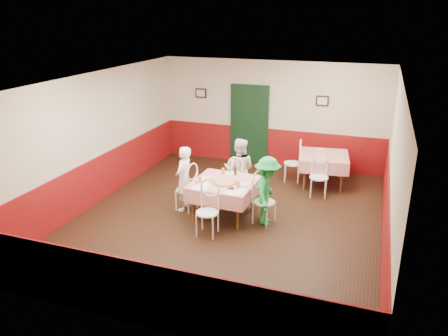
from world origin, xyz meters
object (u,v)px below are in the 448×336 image
(diner_far, at_px, (239,170))
(chair_second_a, at_px, (292,163))
(chair_right, at_px, (264,202))
(glass_b, at_px, (238,185))
(second_table, at_px, (323,170))
(chair_left, at_px, (186,190))
(glass_c, at_px, (223,171))
(diner_left, at_px, (184,179))
(beer_bottle, at_px, (235,171))
(diner_right, at_px, (267,191))
(wallet, at_px, (232,188))
(main_table, at_px, (224,199))
(glass_a, at_px, (200,180))
(chair_near, at_px, (207,213))
(chair_second_b, at_px, (319,177))
(chair_far, at_px, (238,181))
(pizza, at_px, (224,182))

(diner_far, bearing_deg, chair_second_a, -124.74)
(chair_right, relative_size, glass_b, 6.93)
(second_table, relative_size, chair_second_a, 1.24)
(chair_left, xyz_separation_m, diner_far, (0.88, 0.87, 0.26))
(glass_c, relative_size, diner_left, 0.09)
(beer_bottle, height_order, diner_right, diner_right)
(beer_bottle, distance_m, wallet, 0.76)
(glass_b, relative_size, beer_bottle, 0.64)
(diner_far, bearing_deg, second_table, -141.51)
(main_table, distance_m, glass_a, 0.66)
(chair_near, xyz_separation_m, diner_right, (0.93, 0.82, 0.24))
(glass_a, bearing_deg, glass_c, 66.37)
(main_table, bearing_deg, chair_second_b, 45.21)
(chair_far, relative_size, glass_a, 7.26)
(chair_second_b, height_order, beer_bottle, beer_bottle)
(glass_b, height_order, diner_far, diner_far)
(chair_right, relative_size, pizza, 1.94)
(chair_left, bearing_deg, main_table, 99.21)
(glass_a, height_order, diner_far, diner_far)
(glass_b, distance_m, diner_left, 1.30)
(second_table, xyz_separation_m, glass_c, (-1.84, -2.03, 0.45))
(chair_second_a, bearing_deg, chair_left, -44.04)
(chair_far, bearing_deg, diner_far, -90.99)
(chair_right, relative_size, chair_near, 1.00)
(chair_second_b, bearing_deg, diner_far, -162.04)
(main_table, height_order, chair_left, chair_left)
(main_table, height_order, chair_far, chair_far)
(chair_far, xyz_separation_m, glass_c, (-0.19, -0.44, 0.37))
(main_table, xyz_separation_m, diner_far, (0.03, 0.90, 0.33))
(chair_second_a, distance_m, diner_far, 1.79)
(main_table, bearing_deg, glass_a, -154.03)
(second_table, bearing_deg, chair_far, -136.00)
(second_table, height_order, diner_left, diner_left)
(main_table, bearing_deg, chair_far, 87.93)
(main_table, bearing_deg, diner_left, 177.93)
(chair_near, bearing_deg, main_table, 85.48)
(chair_second_a, bearing_deg, glass_a, -34.79)
(chair_right, bearing_deg, chair_second_a, 15.09)
(chair_near, relative_size, pizza, 1.94)
(chair_near, relative_size, glass_b, 6.93)
(chair_second_a, xyz_separation_m, glass_c, (-1.09, -2.03, 0.37))
(diner_right, bearing_deg, chair_right, 79.94)
(diner_left, bearing_deg, chair_near, 47.34)
(glass_a, bearing_deg, chair_near, -57.72)
(wallet, bearing_deg, chair_right, 27.66)
(pizza, height_order, diner_left, diner_left)
(diner_left, bearing_deg, glass_b, 81.05)
(chair_near, height_order, glass_c, chair_near)
(glass_c, bearing_deg, glass_a, -113.63)
(chair_right, bearing_deg, glass_a, 114.82)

